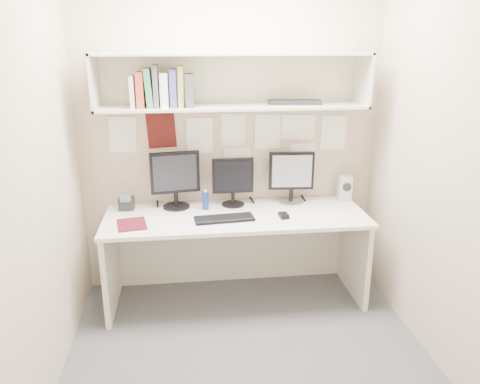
{
  "coord_description": "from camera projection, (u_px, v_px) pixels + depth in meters",
  "views": [
    {
      "loc": [
        -0.38,
        -2.7,
        1.99
      ],
      "look_at": [
        -0.0,
        0.35,
        1.0
      ],
      "focal_mm": 35.0,
      "sensor_mm": 36.0,
      "label": 1
    }
  ],
  "objects": [
    {
      "name": "wall_right",
      "position": [
        436.0,
        157.0,
        2.94
      ],
      "size": [
        0.02,
        2.0,
        2.6
      ],
      "primitive_type": "cube",
      "color": "#BCA990",
      "rests_on": "ground"
    },
    {
      "name": "monitor_right",
      "position": [
        291.0,
        175.0,
        3.78
      ],
      "size": [
        0.37,
        0.2,
        0.42
      ],
      "rotation": [
        0.0,
        0.0,
        -0.07
      ],
      "color": "#A5A5AA",
      "rests_on": "desk"
    },
    {
      "name": "maroon_notebook",
      "position": [
        132.0,
        224.0,
        3.37
      ],
      "size": [
        0.24,
        0.28,
        0.01
      ],
      "primitive_type": "cube",
      "rotation": [
        0.0,
        0.0,
        0.17
      ],
      "color": "#510D1A",
      "rests_on": "desk"
    },
    {
      "name": "blue_bottle",
      "position": [
        205.0,
        200.0,
        3.67
      ],
      "size": [
        0.05,
        0.05,
        0.16
      ],
      "color": "navy",
      "rests_on": "desk"
    },
    {
      "name": "monitor_center",
      "position": [
        233.0,
        179.0,
        3.73
      ],
      "size": [
        0.33,
        0.18,
        0.39
      ],
      "rotation": [
        0.0,
        0.0,
        0.02
      ],
      "color": "black",
      "rests_on": "desk"
    },
    {
      "name": "wall_left",
      "position": [
        40.0,
        169.0,
        2.66
      ],
      "size": [
        0.02,
        2.0,
        2.6
      ],
      "primitive_type": "cube",
      "color": "#BCA990",
      "rests_on": "ground"
    },
    {
      "name": "hutch_tray",
      "position": [
        295.0,
        102.0,
        3.57
      ],
      "size": [
        0.42,
        0.2,
        0.03
      ],
      "primitive_type": "cube",
      "rotation": [
        0.0,
        0.0,
        -0.12
      ],
      "color": "black",
      "rests_on": "overhead_hutch"
    },
    {
      "name": "mouse",
      "position": [
        284.0,
        216.0,
        3.52
      ],
      "size": [
        0.07,
        0.11,
        0.03
      ],
      "primitive_type": "cube",
      "rotation": [
        0.0,
        0.0,
        0.08
      ],
      "color": "black",
      "rests_on": "desk"
    },
    {
      "name": "desk",
      "position": [
        236.0,
        257.0,
        3.7
      ],
      "size": [
        2.0,
        0.7,
        0.73
      ],
      "color": "silver",
      "rests_on": "floor"
    },
    {
      "name": "monitor_left",
      "position": [
        175.0,
        177.0,
        3.67
      ],
      "size": [
        0.39,
        0.21,
        0.45
      ],
      "rotation": [
        0.0,
        0.0,
        0.15
      ],
      "color": "black",
      "rests_on": "desk"
    },
    {
      "name": "speaker",
      "position": [
        345.0,
        188.0,
        3.89
      ],
      "size": [
        0.11,
        0.12,
        0.21
      ],
      "rotation": [
        0.0,
        0.0,
        -0.09
      ],
      "color": "#B7B7B3",
      "rests_on": "desk"
    },
    {
      "name": "wall_front",
      "position": [
        282.0,
        225.0,
        1.86
      ],
      "size": [
        2.4,
        0.02,
        2.6
      ],
      "primitive_type": "cube",
      "color": "#BCA990",
      "rests_on": "ground"
    },
    {
      "name": "keyboard",
      "position": [
        224.0,
        219.0,
        3.47
      ],
      "size": [
        0.45,
        0.2,
        0.02
      ],
      "primitive_type": "cube",
      "rotation": [
        0.0,
        0.0,
        0.09
      ],
      "color": "black",
      "rests_on": "desk"
    },
    {
      "name": "pinned_papers",
      "position": [
        231.0,
        139.0,
        3.76
      ],
      "size": [
        1.92,
        0.01,
        0.48
      ],
      "primitive_type": null,
      "color": "white",
      "rests_on": "wall_back"
    },
    {
      "name": "book_stack",
      "position": [
        162.0,
        89.0,
        3.36
      ],
      "size": [
        0.45,
        0.19,
        0.3
      ],
      "color": "beige",
      "rests_on": "overhead_hutch"
    },
    {
      "name": "desk_phone",
      "position": [
        126.0,
        203.0,
        3.67
      ],
      "size": [
        0.12,
        0.11,
        0.14
      ],
      "rotation": [
        0.0,
        0.0,
        -0.07
      ],
      "color": "black",
      "rests_on": "desk"
    },
    {
      "name": "overhead_hutch",
      "position": [
        232.0,
        80.0,
        3.49
      ],
      "size": [
        2.0,
        0.38,
        0.4
      ],
      "color": "beige",
      "rests_on": "wall_back"
    },
    {
      "name": "floor",
      "position": [
        247.0,
        347.0,
        3.2
      ],
      "size": [
        2.4,
        2.0,
        0.01
      ],
      "primitive_type": "cube",
      "color": "#494A4F",
      "rests_on": "ground"
    },
    {
      "name": "wall_back",
      "position": [
        231.0,
        132.0,
        3.75
      ],
      "size": [
        2.4,
        0.02,
        2.6
      ],
      "primitive_type": "cube",
      "color": "#BCA990",
      "rests_on": "ground"
    }
  ]
}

